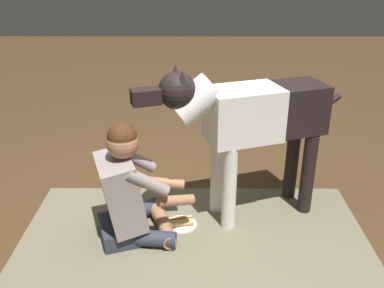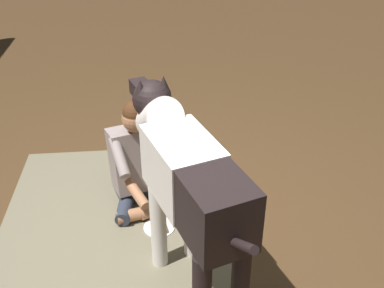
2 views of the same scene
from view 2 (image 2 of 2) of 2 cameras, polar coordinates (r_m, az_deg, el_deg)
The scene contains 5 objects.
ground_plane at distance 3.32m, azimuth -2.88°, elevation -11.04°, with size 14.40×14.40×0.00m, color #4B331D.
area_rug at distance 3.30m, azimuth -9.71°, elevation -11.75°, with size 2.41×1.67×0.01m, color #706953.
person_sitting_on_floor at distance 3.42m, azimuth -6.56°, elevation -2.33°, with size 0.71×0.60×0.85m.
large_dog at distance 2.50m, azimuth -0.68°, elevation -4.38°, with size 1.48×0.64×1.17m.
hot_dog_on_plate at distance 3.34m, azimuth -4.17°, elevation -10.17°, with size 0.23×0.23×0.06m.
Camera 2 is at (-2.46, 0.07, 2.22)m, focal length 42.37 mm.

